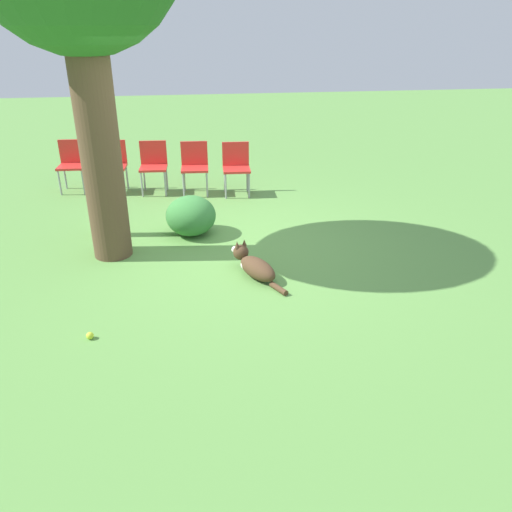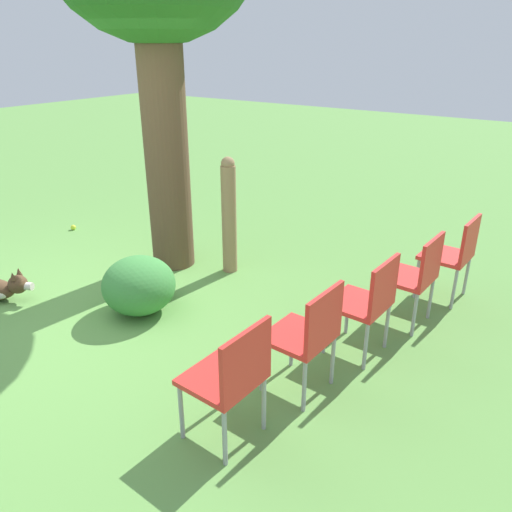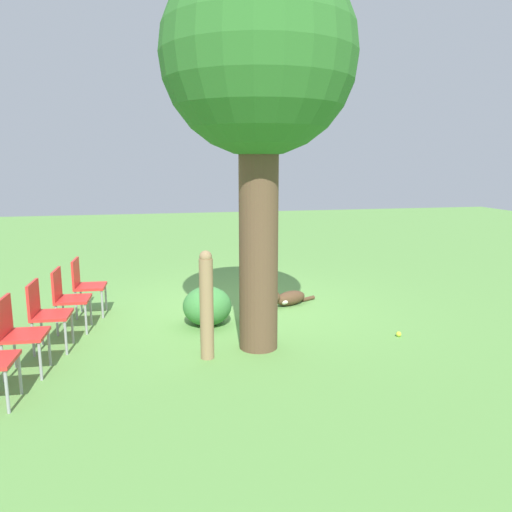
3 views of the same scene
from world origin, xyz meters
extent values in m
plane|color=#609947|center=(0.00, 0.00, 0.00)|extent=(30.00, 30.00, 0.00)
cylinder|color=brown|center=(-0.02, 1.35, 1.38)|extent=(0.46, 0.46, 2.76)
sphere|color=#2D6B28|center=(-0.02, 1.35, 3.36)|extent=(2.18, 2.18, 2.18)
ellipsoid|color=#513823|center=(-0.91, -0.32, 0.11)|extent=(0.62, 0.48, 0.22)
ellipsoid|color=silver|center=(-0.77, -0.25, 0.10)|extent=(0.27, 0.28, 0.13)
sphere|color=#513823|center=(-0.61, -0.17, 0.19)|extent=(0.24, 0.24, 0.18)
cylinder|color=silver|center=(-0.51, -0.12, 0.17)|extent=(0.11, 0.11, 0.08)
cone|color=#513823|center=(-0.63, -0.12, 0.30)|extent=(0.06, 0.06, 0.08)
cone|color=#513823|center=(-0.58, -0.21, 0.30)|extent=(0.06, 0.06, 0.08)
cylinder|color=#513823|center=(-1.26, -0.50, 0.03)|extent=(0.26, 0.17, 0.06)
cylinder|color=#937551|center=(0.62, 1.56, 0.58)|extent=(0.16, 0.16, 1.16)
sphere|color=#937551|center=(0.62, 1.56, 1.19)|extent=(0.14, 0.14, 0.14)
cube|color=red|center=(2.10, -0.43, 0.43)|extent=(0.44, 0.46, 0.04)
cube|color=red|center=(2.29, -0.44, 0.65)|extent=(0.06, 0.44, 0.39)
cylinder|color=#99999E|center=(1.91, -0.61, 0.21)|extent=(0.03, 0.03, 0.41)
cylinder|color=#99999E|center=(1.93, -0.23, 0.21)|extent=(0.03, 0.03, 0.41)
cylinder|color=#99999E|center=(2.27, -0.63, 0.21)|extent=(0.03, 0.03, 0.41)
cylinder|color=#99999E|center=(2.29, -0.25, 0.21)|extent=(0.03, 0.03, 0.41)
cube|color=red|center=(2.24, 0.24, 0.43)|extent=(0.44, 0.46, 0.04)
cube|color=red|center=(2.44, 0.23, 0.65)|extent=(0.06, 0.44, 0.39)
cylinder|color=#99999E|center=(2.05, 0.06, 0.21)|extent=(0.03, 0.03, 0.41)
cylinder|color=#99999E|center=(2.07, 0.44, 0.21)|extent=(0.03, 0.03, 0.41)
cylinder|color=#99999E|center=(2.41, 0.04, 0.21)|extent=(0.03, 0.03, 0.41)
cylinder|color=#99999E|center=(2.43, 0.42, 0.21)|extent=(0.03, 0.03, 0.41)
cube|color=red|center=(2.39, 0.92, 0.43)|extent=(0.44, 0.46, 0.04)
cube|color=red|center=(2.59, 0.91, 0.65)|extent=(0.06, 0.44, 0.39)
cylinder|color=#99999E|center=(2.20, 0.74, 0.21)|extent=(0.03, 0.03, 0.41)
cylinder|color=#99999E|center=(2.22, 1.12, 0.21)|extent=(0.03, 0.03, 0.41)
cylinder|color=#99999E|center=(2.56, 0.72, 0.21)|extent=(0.03, 0.03, 0.41)
cylinder|color=#99999E|center=(2.58, 1.10, 0.21)|extent=(0.03, 0.03, 0.41)
cube|color=red|center=(2.54, 1.59, 0.43)|extent=(0.44, 0.46, 0.04)
cube|color=red|center=(2.73, 1.58, 0.65)|extent=(0.06, 0.44, 0.39)
cylinder|color=#99999E|center=(2.35, 1.41, 0.21)|extent=(0.03, 0.03, 0.41)
cylinder|color=#99999E|center=(2.37, 1.79, 0.21)|extent=(0.03, 0.03, 0.41)
cylinder|color=#99999E|center=(2.71, 1.39, 0.21)|extent=(0.03, 0.03, 0.41)
cylinder|color=#99999E|center=(2.73, 1.77, 0.21)|extent=(0.03, 0.03, 0.41)
cylinder|color=#99999E|center=(2.50, 2.09, 0.21)|extent=(0.03, 0.03, 0.41)
cylinder|color=#99999E|center=(2.52, 2.47, 0.21)|extent=(0.03, 0.03, 0.41)
sphere|color=#CCE033|center=(-1.87, 1.37, 0.03)|extent=(0.07, 0.07, 0.07)
ellipsoid|color=#3D843D|center=(0.48, 0.37, 0.27)|extent=(0.67, 0.67, 0.54)
camera|label=1|loc=(-5.85, 0.44, 2.62)|focal=35.00mm
camera|label=2|loc=(3.69, -2.37, 2.34)|focal=35.00mm
camera|label=3|loc=(1.21, 6.98, 2.23)|focal=35.00mm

